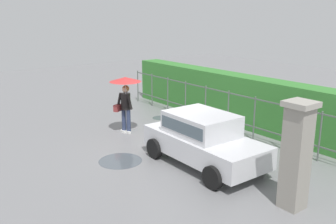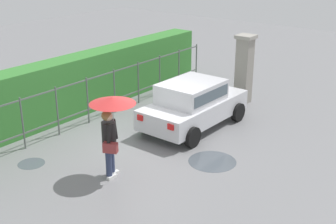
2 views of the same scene
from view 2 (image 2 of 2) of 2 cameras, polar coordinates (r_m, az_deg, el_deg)
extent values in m
plane|color=slate|center=(13.21, -2.32, -3.69)|extent=(40.00, 40.00, 0.00)
cube|color=silver|center=(14.05, 3.26, 0.38)|extent=(3.72, 1.69, 0.60)
cube|color=silver|center=(13.73, 2.95, 2.55)|extent=(1.92, 1.46, 0.60)
cube|color=#4C5B66|center=(13.73, 2.95, 2.63)|extent=(1.77, 1.48, 0.33)
cylinder|color=black|center=(15.56, 3.39, 1.33)|extent=(0.60, 0.19, 0.60)
cylinder|color=black|center=(14.72, 8.73, -0.03)|extent=(0.60, 0.19, 0.60)
cylinder|color=black|center=(13.71, -2.66, -1.38)|extent=(0.60, 0.19, 0.60)
cylinder|color=black|center=(12.76, 3.06, -3.15)|extent=(0.60, 0.19, 0.60)
cube|color=red|center=(12.95, -3.48, -0.72)|extent=(0.06, 0.20, 0.16)
cube|color=red|center=(12.30, 0.35, -1.88)|extent=(0.06, 0.20, 0.16)
cylinder|color=#2D3856|center=(11.32, -7.07, -5.82)|extent=(0.15, 0.15, 0.86)
cylinder|color=#2D3856|center=(11.15, -7.41, -6.26)|extent=(0.15, 0.15, 0.86)
cube|color=white|center=(11.48, -6.70, -7.59)|extent=(0.26, 0.10, 0.08)
cube|color=white|center=(11.31, -7.03, -8.06)|extent=(0.26, 0.10, 0.08)
cylinder|color=black|center=(10.93, -7.41, -2.67)|extent=(0.34, 0.34, 0.58)
sphere|color=#DBAD89|center=(10.77, -7.51, -0.56)|extent=(0.22, 0.22, 0.22)
sphere|color=olive|center=(10.77, -7.67, -0.45)|extent=(0.25, 0.25, 0.25)
cylinder|color=black|center=(11.08, -6.65, -2.13)|extent=(0.24, 0.18, 0.56)
cylinder|color=black|center=(10.70, -7.40, -3.02)|extent=(0.24, 0.18, 0.56)
cylinder|color=#B2B2B7|center=(10.84, -6.85, -0.88)|extent=(0.02, 0.02, 0.77)
cone|color=red|center=(10.68, -6.96, 1.45)|extent=(1.11, 1.11, 0.16)
cube|color=maroon|center=(10.77, -7.21, -4.43)|extent=(0.29, 0.38, 0.24)
cube|color=gray|center=(16.24, 9.47, 5.07)|extent=(0.48, 0.48, 2.30)
cube|color=#9E998E|center=(15.97, 9.72, 9.25)|extent=(0.60, 0.60, 0.12)
cylinder|color=#59605B|center=(13.09, -17.69, -1.37)|extent=(0.05, 0.05, 1.50)
cylinder|color=#59605B|center=(13.75, -13.65, 0.09)|extent=(0.05, 0.05, 1.50)
cylinder|color=#59605B|center=(14.47, -9.99, 1.42)|extent=(0.05, 0.05, 1.50)
cylinder|color=#59605B|center=(15.26, -6.69, 2.61)|extent=(0.05, 0.05, 1.50)
cylinder|color=#59605B|center=(16.09, -3.72, 3.67)|extent=(0.05, 0.05, 1.50)
cylinder|color=#59605B|center=(16.97, -1.04, 4.62)|extent=(0.05, 0.05, 1.50)
cylinder|color=#59605B|center=(17.89, 1.37, 5.47)|extent=(0.05, 0.05, 1.50)
cylinder|color=#59605B|center=(18.83, 3.55, 6.22)|extent=(0.05, 0.05, 1.50)
cube|color=#59605B|center=(14.27, -10.16, 3.96)|extent=(12.00, 0.03, 0.04)
cube|color=#59605B|center=(14.57, -9.92, 0.31)|extent=(12.00, 0.03, 0.04)
cube|color=#387F33|center=(15.16, -12.72, 2.92)|extent=(13.00, 0.90, 1.90)
cylinder|color=#4C545B|center=(12.11, 5.55, -6.15)|extent=(1.27, 1.27, 0.00)
cylinder|color=#4C545B|center=(12.46, -16.69, -6.19)|extent=(0.70, 0.70, 0.00)
camera|label=1|loc=(18.15, 36.62, 12.76)|focal=39.75mm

